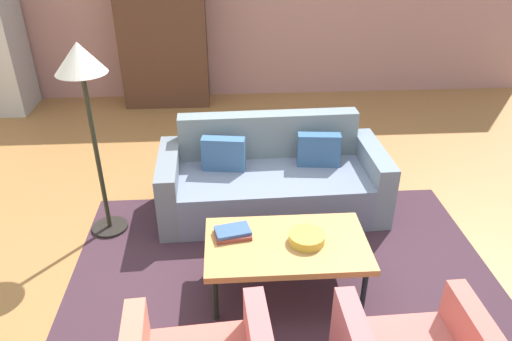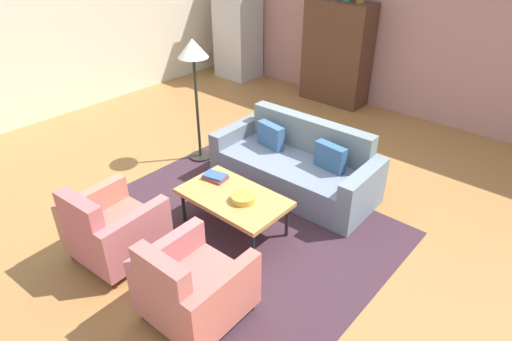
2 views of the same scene
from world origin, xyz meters
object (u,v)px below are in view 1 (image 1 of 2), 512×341
Objects in this scene: coffee_table at (286,247)px; fruit_bowl at (307,238)px; cabinet at (164,42)px; floor_lamp at (83,77)px; book_stack at (233,232)px; couch at (271,179)px.

coffee_table is 0.16m from fruit_bowl.
cabinet is 3.23m from floor_lamp.
cabinet reaches higher than book_stack.
fruit_bowl is at bearing 0.00° from coffee_table.
floor_lamp is at bearing 9.82° from couch.
floor_lamp is (-1.52, 0.88, 1.04)m from coffee_table.
cabinet is (-0.87, 3.94, 0.43)m from book_stack.
couch is 1.24× the size of floor_lamp.
fruit_bowl is (0.15, -1.19, 0.19)m from couch.
couch reaches higher than coffee_table.
couch is at bearing 90.12° from coffee_table.
fruit_bowl is at bearing -70.77° from cabinet.
book_stack is (-0.39, -1.08, 0.19)m from couch.
cabinet reaches higher than coffee_table.
book_stack is 0.17× the size of floor_lamp.
floor_lamp is (-1.12, 0.77, 0.97)m from book_stack.
cabinet is at bearing 107.35° from coffee_table.
floor_lamp is (-0.25, -3.17, 0.54)m from cabinet.
floor_lamp reaches higher than coffee_table.
cabinet reaches higher than floor_lamp.
couch is 1.19m from coffee_table.
coffee_table is 0.70× the size of floor_lamp.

